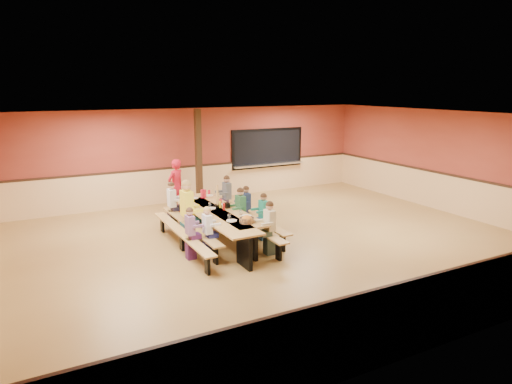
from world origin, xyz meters
TOP-DOWN VIEW (x-y plane):
  - ground at (0.00, 0.00)m, footprint 12.00×12.00m
  - room_envelope at (0.00, 0.00)m, footprint 12.04×10.04m
  - kitchen_pass_through at (2.60, 4.96)m, footprint 2.78×0.28m
  - structural_post at (-0.20, 4.40)m, footprint 0.18×0.18m
  - cafeteria_table_main at (-0.93, 0.98)m, footprint 1.91×3.70m
  - cafeteria_table_second at (-1.29, 0.53)m, footprint 1.91×3.70m
  - seated_child_white_left at (-1.75, -0.15)m, footprint 0.33×0.27m
  - seated_adult_yellow at (-1.75, 1.15)m, footprint 0.50×0.41m
  - seated_child_grey_left at (-1.75, 2.37)m, footprint 0.37×0.30m
  - seated_child_teal_right at (-0.10, 0.33)m, footprint 0.34×0.28m
  - seated_child_navy_right at (-0.10, 1.27)m, footprint 0.34×0.28m
  - seated_child_char_right at (-0.10, 2.49)m, footprint 0.37×0.30m
  - seated_child_purple_sec at (-2.11, -0.06)m, footprint 0.34×0.27m
  - seated_child_green_sec at (-0.46, 0.86)m, footprint 0.37×0.30m
  - seated_child_tan_sec at (-0.46, -0.61)m, footprint 0.36×0.30m
  - standing_woman at (-1.22, 3.65)m, footprint 0.70×0.63m
  - punch_pitcher at (-0.91, 2.22)m, footprint 0.16×0.16m
  - chip_bowl at (-0.93, -0.41)m, footprint 0.32×0.32m
  - napkin_dispenser at (-0.78, 0.96)m, footprint 0.10×0.14m
  - condiment_mustard at (-0.93, 1.04)m, footprint 0.06×0.06m
  - condiment_ketchup at (-0.93, 0.81)m, footprint 0.06×0.06m
  - table_paddle at (-0.96, 1.15)m, footprint 0.16×0.16m
  - place_settings at (-0.93, 0.98)m, footprint 0.65×3.30m

SIDE VIEW (x-z plane):
  - ground at x=0.00m, z-range 0.00..0.00m
  - cafeteria_table_main at x=-0.93m, z-range 0.16..0.90m
  - cafeteria_table_second at x=-1.29m, z-range 0.16..0.90m
  - seated_child_white_left at x=-1.75m, z-range 0.00..1.13m
  - seated_child_purple_sec at x=-2.11m, z-range 0.00..1.14m
  - seated_child_navy_right at x=-0.10m, z-range 0.00..1.15m
  - seated_child_teal_right at x=-0.10m, z-range 0.00..1.15m
  - seated_child_tan_sec at x=-0.46m, z-range 0.00..1.20m
  - seated_child_char_right at x=-0.10m, z-range 0.00..1.21m
  - seated_child_grey_left at x=-1.75m, z-range 0.00..1.21m
  - seated_child_green_sec at x=-0.46m, z-range 0.00..1.22m
  - room_envelope at x=0.00m, z-range -0.82..2.20m
  - seated_adult_yellow at x=-1.75m, z-range 0.00..1.47m
  - place_settings at x=-0.93m, z-range 0.74..0.85m
  - napkin_dispenser at x=-0.78m, z-range 0.74..0.87m
  - standing_woman at x=-1.22m, z-range 0.00..1.62m
  - chip_bowl at x=-0.93m, z-range 0.74..0.89m
  - condiment_mustard at x=-0.93m, z-range 0.74..0.91m
  - condiment_ketchup at x=-0.93m, z-range 0.74..0.91m
  - punch_pitcher at x=-0.91m, z-range 0.74..0.96m
  - table_paddle at x=-0.96m, z-range 0.60..1.16m
  - kitchen_pass_through at x=2.60m, z-range 0.80..2.18m
  - structural_post at x=-0.20m, z-range 0.00..3.00m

